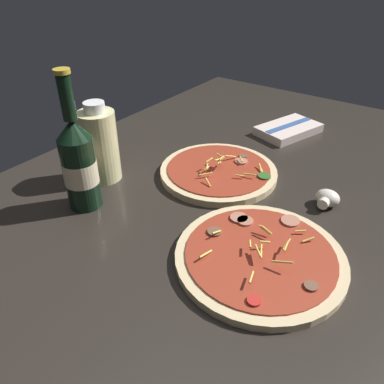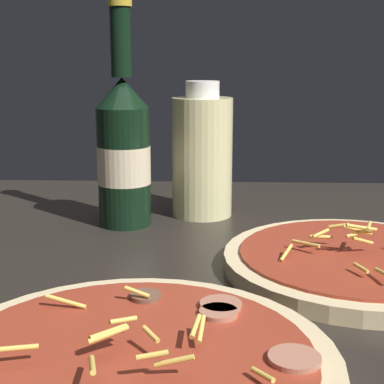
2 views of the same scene
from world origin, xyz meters
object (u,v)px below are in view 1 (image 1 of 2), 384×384
pizza_far (219,172)px  dish_towel (288,129)px  oil_bottle (100,145)px  beer_bottle (79,163)px  pizza_near (260,257)px  mushroom_left (327,199)px

pizza_far → dish_towel: size_ratio=1.34×
oil_bottle → dish_towel: size_ratio=0.89×
beer_bottle → dish_towel: bearing=-18.8°
dish_towel → pizza_near: bearing=-161.5°
beer_bottle → dish_towel: (58.29, -19.80, -8.69)cm
pizza_far → dish_towel: pizza_far is taller
beer_bottle → pizza_far: bearing=-31.5°
beer_bottle → mushroom_left: (28.87, -41.04, -8.16)cm
mushroom_left → dish_towel: mushroom_left is taller
pizza_near → pizza_far: pizza_far is taller
mushroom_left → pizza_near: bearing=170.8°
pizza_far → oil_bottle: (-16.49, 21.23, 7.43)cm
beer_bottle → dish_towel: 62.17cm
pizza_near → mushroom_left: pizza_near is taller
pizza_near → mushroom_left: 23.18cm
oil_bottle → mushroom_left: size_ratio=3.49×
pizza_near → pizza_far: 29.38cm
pizza_far → beer_bottle: beer_bottle is taller
pizza_far → oil_bottle: size_ratio=1.50×
pizza_far → beer_bottle: (-26.38, 16.13, 8.95)cm
pizza_far → mushroom_left: bearing=-84.3°
pizza_far → oil_bottle: 27.89cm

